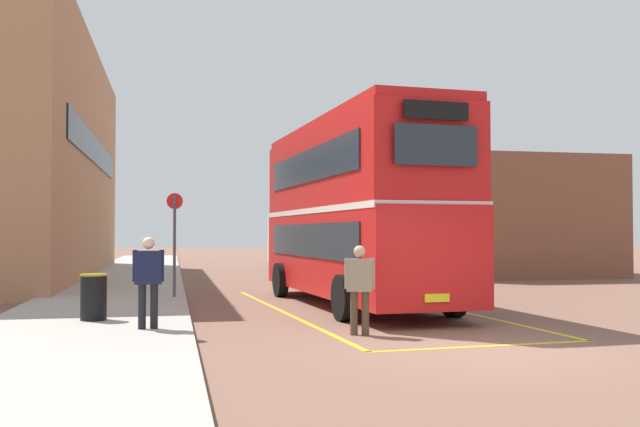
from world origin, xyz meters
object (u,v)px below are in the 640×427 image
(pedestrian_boarding, at_px, (360,283))
(pedestrian_waiting_near, at_px, (148,276))
(bus_stop_sign, at_px, (175,235))
(litter_bin, at_px, (94,297))
(double_decker_bus, at_px, (355,209))
(single_deck_bus, at_px, (313,238))

(pedestrian_boarding, relative_size, pedestrian_waiting_near, 0.99)
(pedestrian_boarding, relative_size, bus_stop_sign, 0.58)
(litter_bin, bearing_deg, double_decker_bus, 25.60)
(pedestrian_waiting_near, distance_m, litter_bin, 1.98)
(double_decker_bus, bearing_deg, litter_bin, -154.40)
(double_decker_bus, relative_size, bus_stop_sign, 3.48)
(single_deck_bus, bearing_deg, double_decker_bus, -97.69)
(single_deck_bus, height_order, pedestrian_boarding, single_deck_bus)
(single_deck_bus, bearing_deg, litter_bin, -112.89)
(pedestrian_boarding, bearing_deg, single_deck_bus, 80.89)
(double_decker_bus, bearing_deg, single_deck_bus, 82.31)
(pedestrian_boarding, bearing_deg, litter_bin, 156.25)
(double_decker_bus, distance_m, litter_bin, 7.13)
(litter_bin, bearing_deg, pedestrian_boarding, -23.75)
(pedestrian_boarding, height_order, bus_stop_sign, bus_stop_sign)
(double_decker_bus, relative_size, pedestrian_waiting_near, 5.92)
(litter_bin, distance_m, bus_stop_sign, 5.33)
(double_decker_bus, xyz_separation_m, litter_bin, (-6.20, -2.97, -1.91))
(pedestrian_boarding, height_order, litter_bin, pedestrian_boarding)
(pedestrian_waiting_near, bearing_deg, single_deck_bus, 71.18)
(double_decker_bus, bearing_deg, pedestrian_boarding, -103.79)
(single_deck_bus, bearing_deg, pedestrian_boarding, -99.11)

